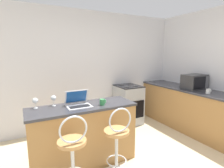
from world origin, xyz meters
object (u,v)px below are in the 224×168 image
at_px(stove_range, 128,104).
at_px(wine_glass_short, 35,101).
at_px(microwave, 194,82).
at_px(laptop, 78,102).
at_px(bar_stool_near, 73,157).
at_px(mug_green, 102,102).
at_px(wine_glass_tall, 53,98).
at_px(mug_white, 208,91).
at_px(bar_stool_far, 117,145).

bearing_deg(stove_range, wine_glass_short, -157.84).
relative_size(microwave, wine_glass_short, 3.32).
bearing_deg(laptop, wine_glass_short, 164.04).
bearing_deg(bar_stool_near, mug_green, 35.17).
bearing_deg(bar_stool_near, wine_glass_tall, 96.36).
distance_m(laptop, mug_green, 0.36).
relative_size(stove_range, mug_white, 9.13).
height_order(bar_stool_far, laptop, laptop).
distance_m(bar_stool_far, microwave, 2.36).
bearing_deg(mug_green, wine_glass_short, 162.35).
xyz_separation_m(stove_range, wine_glass_tall, (-1.84, -0.85, 0.57)).
relative_size(laptop, stove_range, 0.37).
bearing_deg(wine_glass_short, stove_range, 22.16).
xyz_separation_m(microwave, mug_green, (-2.24, -0.17, -0.11)).
relative_size(bar_stool_near, microwave, 2.03).
xyz_separation_m(stove_range, wine_glass_short, (-2.09, -0.85, 0.57)).
distance_m(bar_stool_far, wine_glass_short, 1.28).
xyz_separation_m(wine_glass_tall, wine_glass_short, (-0.24, -0.00, -0.01)).
bearing_deg(wine_glass_tall, microwave, -2.44).
bearing_deg(microwave, wine_glass_tall, 177.56).
bearing_deg(wine_glass_short, bar_stool_near, -64.92).
bearing_deg(mug_white, wine_glass_tall, 168.99).
xyz_separation_m(bar_stool_near, mug_white, (2.68, 0.15, 0.49)).
relative_size(bar_stool_near, wine_glass_short, 6.73).
bearing_deg(microwave, bar_stool_far, -165.59).
bearing_deg(wine_glass_short, bar_stool_far, -36.75).
relative_size(bar_stool_far, mug_white, 9.91).
xyz_separation_m(microwave, mug_white, (-0.13, -0.41, -0.11)).
relative_size(bar_stool_near, bar_stool_far, 1.00).
bearing_deg(mug_white, wine_glass_short, 169.94).
relative_size(bar_stool_near, wine_glass_tall, 6.45).
bearing_deg(laptop, bar_stool_near, -114.38).
distance_m(bar_stool_far, mug_green, 0.64).
xyz_separation_m(bar_stool_far, laptop, (-0.36, 0.53, 0.51)).
relative_size(mug_green, mug_white, 0.91).
height_order(microwave, wine_glass_short, microwave).
xyz_separation_m(stove_range, mug_green, (-1.20, -1.13, 0.51)).
xyz_separation_m(bar_stool_far, mug_green, (-0.03, 0.40, 0.49)).
xyz_separation_m(microwave, wine_glass_tall, (-2.89, 0.12, -0.04)).
bearing_deg(microwave, stove_range, 137.06).
bearing_deg(laptop, mug_white, -8.67).
distance_m(bar_stool_far, stove_range, 1.93).
distance_m(laptop, wine_glass_short, 0.58).
distance_m(stove_range, mug_green, 1.72).
distance_m(microwave, wine_glass_tall, 2.89).
bearing_deg(wine_glass_tall, mug_green, -23.95).
xyz_separation_m(laptop, wine_glass_tall, (-0.32, 0.16, 0.06)).
relative_size(bar_stool_near, laptop, 2.94).
distance_m(bar_stool_near, mug_green, 0.86).
distance_m(stove_range, mug_white, 1.73).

